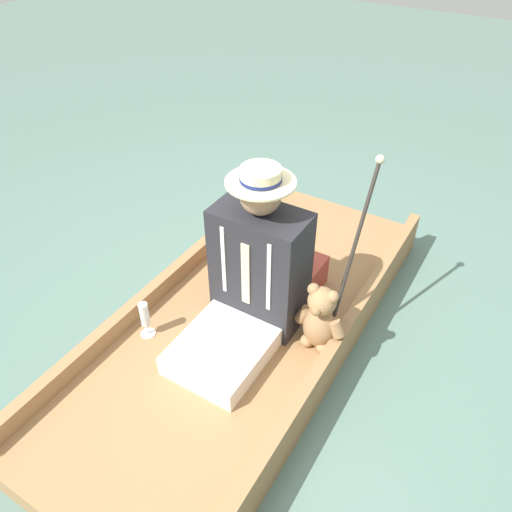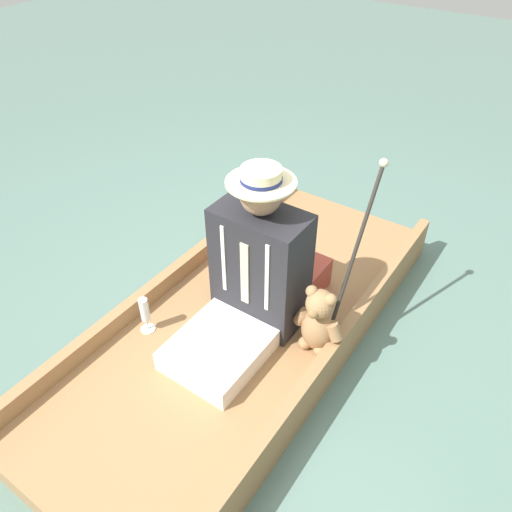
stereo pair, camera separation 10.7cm
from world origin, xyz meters
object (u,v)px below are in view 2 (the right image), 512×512
wine_glass (145,312)px  walking_cane (359,240)px  seated_person (252,276)px  teddy_bear (318,322)px

wine_glass → walking_cane: size_ratio=0.25×
seated_person → teddy_bear: 0.39m
seated_person → wine_glass: size_ratio=4.16×
teddy_bear → wine_glass: (0.77, 0.39, -0.05)m
walking_cane → wine_glass: bearing=40.4°
wine_glass → walking_cane: bearing=-139.6°
seated_person → teddy_bear: (-0.36, -0.03, -0.14)m
wine_glass → walking_cane: (-0.80, -0.68, 0.37)m
seated_person → wine_glass: (0.42, 0.35, -0.19)m
teddy_bear → wine_glass: bearing=26.6°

